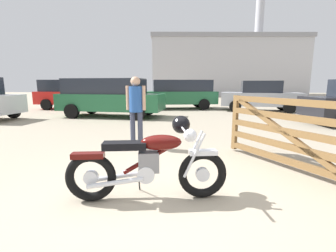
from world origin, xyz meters
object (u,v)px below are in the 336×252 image
dark_sedan_left (179,93)px  bystander (136,105)px  vintage_motorcycle (152,162)px  blue_hatchback_right (76,93)px  pale_sedan_back (109,96)px  timber_gate (299,132)px  red_hatchback_near (260,96)px

dark_sedan_left → bystander: bearing=75.6°
vintage_motorcycle → bystander: bystander is taller
blue_hatchback_right → pale_sedan_back: size_ratio=0.98×
timber_gate → blue_hatchback_right: size_ratio=0.46×
vintage_motorcycle → red_hatchback_near: red_hatchback_near is taller
pale_sedan_back → timber_gate: bearing=-45.0°
red_hatchback_near → vintage_motorcycle: bearing=-104.0°
bystander → pale_sedan_back: bearing=27.7°
vintage_motorcycle → bystander: 2.58m
vintage_motorcycle → dark_sedan_left: dark_sedan_left is taller
vintage_motorcycle → dark_sedan_left: (0.06, 11.63, 0.45)m
timber_gate → red_hatchback_near: bearing=-45.5°
blue_hatchback_right → dark_sedan_left: bearing=8.7°
bystander → red_hatchback_near: bearing=-28.9°
pale_sedan_back → red_hatchback_near: size_ratio=1.10×
timber_gate → bystander: (-3.02, 1.33, 0.32)m
bystander → red_hatchback_near: (5.32, 8.20, -0.18)m
vintage_motorcycle → timber_gate: timber_gate is taller
dark_sedan_left → pale_sedan_back: same height
vintage_motorcycle → timber_gate: 2.58m
bystander → blue_hatchback_right: 10.15m
timber_gate → pale_sedan_back: bearing=6.8°
bystander → timber_gate: bearing=-109.8°
vintage_motorcycle → bystander: bearing=97.9°
bystander → red_hatchback_near: size_ratio=0.38×
bystander → dark_sedan_left: bearing=-0.6°
dark_sedan_left → red_hatchback_near: bearing=158.0°
vintage_motorcycle → timber_gate: (2.33, 1.10, 0.21)m
dark_sedan_left → vintage_motorcycle: bearing=79.9°
blue_hatchback_right → dark_sedan_left: same height
pale_sedan_back → red_hatchback_near: bearing=26.9°
timber_gate → bystander: bystander is taller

